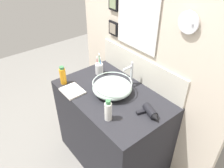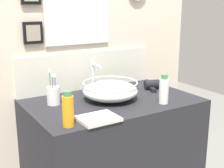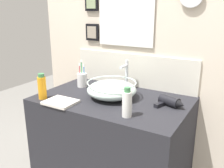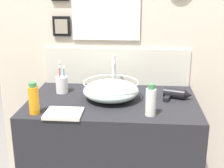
{
  "view_description": "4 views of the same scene",
  "coord_description": "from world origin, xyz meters",
  "px_view_note": "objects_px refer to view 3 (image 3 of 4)",
  "views": [
    {
      "loc": [
        1.15,
        -0.93,
        1.96
      ],
      "look_at": [
        -0.0,
        0.0,
        0.93
      ],
      "focal_mm": 35.0,
      "sensor_mm": 36.0,
      "label": 1
    },
    {
      "loc": [
        -0.96,
        -1.54,
        1.4
      ],
      "look_at": [
        -0.0,
        0.0,
        0.93
      ],
      "focal_mm": 50.0,
      "sensor_mm": 36.0,
      "label": 2
    },
    {
      "loc": [
        0.8,
        -1.37,
        1.41
      ],
      "look_at": [
        -0.0,
        0.0,
        0.93
      ],
      "focal_mm": 40.0,
      "sensor_mm": 36.0,
      "label": 3
    },
    {
      "loc": [
        0.15,
        -1.75,
        1.48
      ],
      "look_at": [
        -0.0,
        0.0,
        0.93
      ],
      "focal_mm": 50.0,
      "sensor_mm": 36.0,
      "label": 4
    }
  ],
  "objects_px": {
    "glass_bowl_sink": "(112,89)",
    "toothbrush_cup": "(82,80)",
    "hair_drier": "(171,102)",
    "spray_bottle": "(42,87)",
    "shampoo_bottle": "(127,103)",
    "hand_towel": "(61,102)",
    "faucet": "(126,73)"
  },
  "relations": [
    {
      "from": "glass_bowl_sink",
      "to": "toothbrush_cup",
      "type": "xyz_separation_m",
      "value": [
        -0.32,
        0.1,
        -0.0
      ]
    },
    {
      "from": "shampoo_bottle",
      "to": "hair_drier",
      "type": "bearing_deg",
      "value": 58.43
    },
    {
      "from": "glass_bowl_sink",
      "to": "shampoo_bottle",
      "type": "xyz_separation_m",
      "value": [
        0.23,
        -0.22,
        0.02
      ]
    },
    {
      "from": "hand_towel",
      "to": "shampoo_bottle",
      "type": "bearing_deg",
      "value": 4.41
    },
    {
      "from": "toothbrush_cup",
      "to": "hair_drier",
      "type": "bearing_deg",
      "value": -4.21
    },
    {
      "from": "glass_bowl_sink",
      "to": "shampoo_bottle",
      "type": "relative_size",
      "value": 1.93
    },
    {
      "from": "spray_bottle",
      "to": "shampoo_bottle",
      "type": "bearing_deg",
      "value": 2.8
    },
    {
      "from": "hair_drier",
      "to": "toothbrush_cup",
      "type": "xyz_separation_m",
      "value": [
        -0.72,
        0.05,
        0.02
      ]
    },
    {
      "from": "toothbrush_cup",
      "to": "hand_towel",
      "type": "distance_m",
      "value": 0.37
    },
    {
      "from": "hair_drier",
      "to": "toothbrush_cup",
      "type": "bearing_deg",
      "value": 175.79
    },
    {
      "from": "glass_bowl_sink",
      "to": "faucet",
      "type": "relative_size",
      "value": 1.5
    },
    {
      "from": "glass_bowl_sink",
      "to": "faucet",
      "type": "distance_m",
      "value": 0.22
    },
    {
      "from": "glass_bowl_sink",
      "to": "hand_towel",
      "type": "bearing_deg",
      "value": -131.72
    },
    {
      "from": "spray_bottle",
      "to": "toothbrush_cup",
      "type": "bearing_deg",
      "value": 79.55
    },
    {
      "from": "hair_drier",
      "to": "hand_towel",
      "type": "height_order",
      "value": "hair_drier"
    },
    {
      "from": "glass_bowl_sink",
      "to": "toothbrush_cup",
      "type": "height_order",
      "value": "toothbrush_cup"
    },
    {
      "from": "spray_bottle",
      "to": "hand_towel",
      "type": "height_order",
      "value": "spray_bottle"
    },
    {
      "from": "faucet",
      "to": "hair_drier",
      "type": "xyz_separation_m",
      "value": [
        0.39,
        -0.16,
        -0.1
      ]
    },
    {
      "from": "toothbrush_cup",
      "to": "shampoo_bottle",
      "type": "bearing_deg",
      "value": -30.21
    },
    {
      "from": "faucet",
      "to": "hair_drier",
      "type": "distance_m",
      "value": 0.44
    },
    {
      "from": "glass_bowl_sink",
      "to": "hair_drier",
      "type": "xyz_separation_m",
      "value": [
        0.39,
        0.05,
        -0.03
      ]
    },
    {
      "from": "glass_bowl_sink",
      "to": "spray_bottle",
      "type": "xyz_separation_m",
      "value": [
        -0.39,
        -0.25,
        0.02
      ]
    },
    {
      "from": "glass_bowl_sink",
      "to": "faucet",
      "type": "bearing_deg",
      "value": 90.0
    },
    {
      "from": "glass_bowl_sink",
      "to": "hand_towel",
      "type": "distance_m",
      "value": 0.35
    },
    {
      "from": "toothbrush_cup",
      "to": "hand_towel",
      "type": "height_order",
      "value": "toothbrush_cup"
    },
    {
      "from": "hair_drier",
      "to": "glass_bowl_sink",
      "type": "bearing_deg",
      "value": -173.17
    },
    {
      "from": "faucet",
      "to": "spray_bottle",
      "type": "xyz_separation_m",
      "value": [
        -0.39,
        -0.46,
        -0.04
      ]
    },
    {
      "from": "faucet",
      "to": "toothbrush_cup",
      "type": "bearing_deg",
      "value": -161.81
    },
    {
      "from": "hair_drier",
      "to": "spray_bottle",
      "type": "xyz_separation_m",
      "value": [
        -0.78,
        -0.3,
        0.05
      ]
    },
    {
      "from": "toothbrush_cup",
      "to": "hand_towel",
      "type": "relative_size",
      "value": 1.05
    },
    {
      "from": "glass_bowl_sink",
      "to": "hair_drier",
      "type": "relative_size",
      "value": 1.82
    },
    {
      "from": "glass_bowl_sink",
      "to": "hair_drier",
      "type": "bearing_deg",
      "value": 6.83
    }
  ]
}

